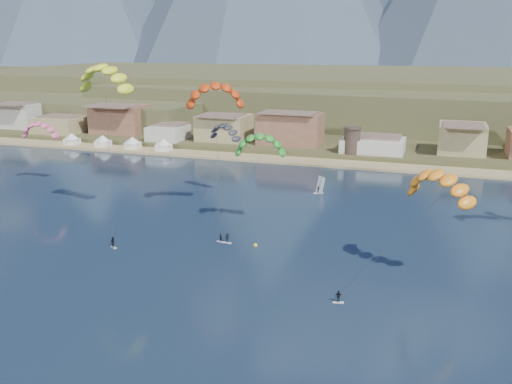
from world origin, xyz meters
TOP-DOWN VIEW (x-y plane):
  - ground at (0.00, 0.00)m, footprint 2400.00×2400.00m
  - beach at (0.00, 106.00)m, footprint 2200.00×12.00m
  - land at (0.00, 560.00)m, footprint 2200.00×900.00m
  - foothills at (22.39, 232.47)m, footprint 940.00×210.00m
  - town at (-40.00, 122.00)m, footprint 400.00×24.00m
  - watchtower at (5.00, 114.00)m, footprint 5.82×5.82m
  - beach_tents at (-76.25, 106.00)m, footprint 43.40×6.40m
  - kitesurfer_red at (-13.04, 44.66)m, footprint 14.06×19.81m
  - kitesurfer_yellow at (-33.38, 36.10)m, footprint 17.06×19.47m
  - kitesurfer_orange at (32.03, 25.63)m, footprint 19.93×19.42m
  - kitesurfer_green at (-1.85, 39.92)m, footprint 11.15×13.39m
  - distant_kite_pink at (-68.20, 57.28)m, footprint 10.77×6.97m
  - distant_kite_dark at (-17.96, 62.00)m, footprint 9.91×7.43m
  - windsurfer at (3.88, 70.49)m, footprint 2.51×2.76m
  - buoy at (0.44, 30.40)m, footprint 0.76×0.76m

SIDE VIEW (x-z plane):
  - ground at x=0.00m, z-range 0.00..0.00m
  - land at x=0.00m, z-range -2.00..2.00m
  - buoy at x=0.44m, z-range -0.25..0.51m
  - beach at x=0.00m, z-range -0.20..0.70m
  - windsurfer at x=3.88m, z-range -0.79..3.52m
  - beach_tents at x=-76.25m, z-range 1.21..6.21m
  - watchtower at x=5.00m, z-range 2.07..10.67m
  - town at x=-40.00m, z-range 2.00..14.00m
  - foothills at x=22.39m, z-range 0.08..18.08m
  - distant_kite_pink at x=-68.20m, z-range 5.90..24.36m
  - kitesurfer_orange at x=32.03m, z-range 4.66..27.81m
  - distant_kite_dark at x=-17.96m, z-range 6.72..26.15m
  - kitesurfer_green at x=-1.85m, z-range 7.37..28.50m
  - kitesurfer_red at x=-13.04m, z-range 11.29..42.86m
  - kitesurfer_yellow at x=-33.38m, z-range 12.85..48.11m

